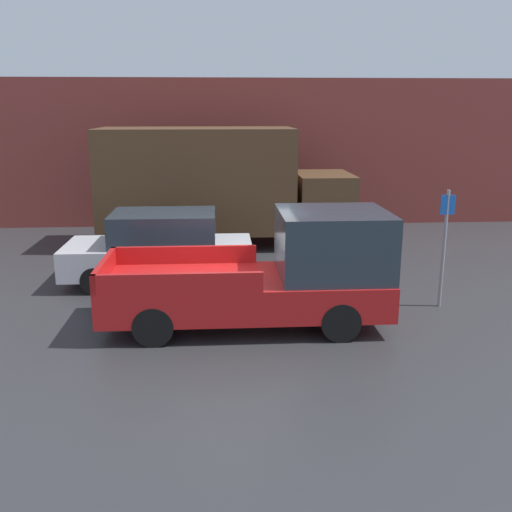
# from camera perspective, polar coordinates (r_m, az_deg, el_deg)

# --- Properties ---
(ground_plane) EXTENTS (60.00, 60.00, 0.00)m
(ground_plane) POSITION_cam_1_polar(r_m,az_deg,el_deg) (11.83, -2.16, -5.68)
(ground_plane) COLOR #2D2D30
(building_wall) EXTENTS (28.00, 0.15, 5.09)m
(building_wall) POSITION_cam_1_polar(r_m,az_deg,el_deg) (20.30, -2.94, 10.21)
(building_wall) COLOR brown
(building_wall) RESTS_ON ground
(pickup_truck) EXTENTS (5.39, 2.10, 2.22)m
(pickup_truck) POSITION_cam_1_polar(r_m,az_deg,el_deg) (10.94, 2.04, -1.79)
(pickup_truck) COLOR red
(pickup_truck) RESTS_ON ground
(car) EXTENTS (4.42, 1.96, 1.71)m
(car) POSITION_cam_1_polar(r_m,az_deg,el_deg) (13.83, -9.49, 0.80)
(car) COLOR silver
(car) RESTS_ON ground
(delivery_truck) EXTENTS (7.57, 2.61, 3.53)m
(delivery_truck) POSITION_cam_1_polar(r_m,az_deg,el_deg) (17.43, -4.16, 7.25)
(delivery_truck) COLOR #4C331E
(delivery_truck) RESTS_ON ground
(parking_sign) EXTENTS (0.30, 0.07, 2.49)m
(parking_sign) POSITION_cam_1_polar(r_m,az_deg,el_deg) (12.43, 18.32, 1.31)
(parking_sign) COLOR gray
(parking_sign) RESTS_ON ground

